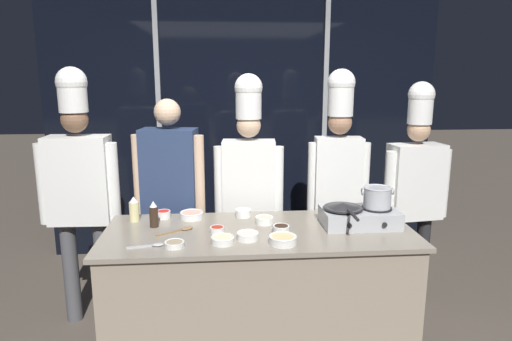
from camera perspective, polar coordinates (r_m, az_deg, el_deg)
window_wall_back at (r=4.85m, az=-1.65°, el=5.24°), size 4.06×0.09×2.70m
demo_counter at (r=3.22m, az=0.38°, el=-15.15°), size 2.04×0.82×0.92m
portable_stove at (r=3.19m, az=12.80°, el=-5.67°), size 0.51×0.33×0.13m
frying_pan at (r=3.13m, az=10.86°, el=-4.37°), size 0.27×0.47×0.04m
stock_pot at (r=3.19m, az=14.92°, el=-3.19°), size 0.22×0.19×0.14m
squeeze_bottle_oil at (r=3.30m, az=-14.99°, el=-4.73°), size 0.07×0.07×0.18m
squeeze_bottle_soy at (r=3.15m, az=-12.67°, el=-5.41°), size 0.06×0.06×0.18m
prep_bowl_chili_flakes at (r=3.00m, az=-4.87°, el=-7.32°), size 0.09×0.09×0.04m
prep_bowl_mushrooms at (r=2.80m, az=-10.15°, el=-9.01°), size 0.12×0.12×0.04m
prep_bowl_ginger at (r=2.80m, az=3.38°, el=-8.56°), size 0.17×0.17×0.05m
prep_bowl_shrimp at (r=3.30m, az=-8.04°, el=-5.48°), size 0.17×0.17×0.05m
prep_bowl_onion at (r=2.87m, az=-1.04°, el=-8.11°), size 0.14×0.14×0.05m
prep_bowl_noodles at (r=2.82m, az=-4.18°, el=-8.59°), size 0.14×0.14×0.04m
prep_bowl_chicken at (r=3.16m, az=1.05°, el=-6.15°), size 0.13×0.13×0.05m
prep_bowl_bell_pepper at (r=3.34m, az=-11.49°, el=-5.34°), size 0.10×0.10×0.05m
prep_bowl_garlic at (r=3.30m, az=-1.60°, el=-5.26°), size 0.11×0.11×0.05m
prep_bowl_soy_glaze at (r=2.97m, az=3.17°, el=-7.31°), size 0.11×0.11×0.06m
serving_spoon_slotted at (r=2.84m, az=-12.83°, el=-9.10°), size 0.22×0.07×0.02m
serving_spoon_solid at (r=3.07m, az=-9.20°, el=-7.29°), size 0.24×0.17×0.02m
chef_head at (r=3.67m, az=-21.19°, el=-1.17°), size 0.60×0.25×1.98m
person_guest at (r=3.60m, az=-10.67°, el=-2.11°), size 0.55×0.29×1.75m
chef_sous at (r=3.58m, az=-0.90°, el=-0.91°), size 0.54×0.25×1.93m
chef_line at (r=3.72m, az=10.22°, el=0.12°), size 0.49×0.22×1.97m
chef_pastry at (r=3.94m, az=19.26°, el=-1.28°), size 0.56×0.28×1.87m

